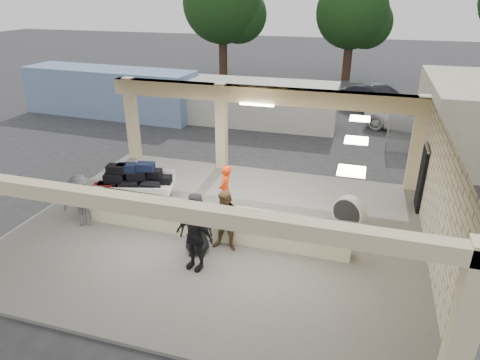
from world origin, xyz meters
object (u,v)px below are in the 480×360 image
(baggage_handler, at_px, (225,191))
(passenger_b, at_px, (194,237))
(drum_fan, at_px, (349,212))
(container_white, at_px, (234,102))
(container_blue, at_px, (110,92))
(passenger_a, at_px, (227,221))
(passenger_c, at_px, (81,200))
(passenger_d, at_px, (196,224))
(car_dark, at_px, (377,99))
(car_white_a, at_px, (418,118))
(baggage_counter, at_px, (212,222))
(luggage_cart, at_px, (133,182))

(baggage_handler, distance_m, passenger_b, 2.99)
(drum_fan, relative_size, container_white, 0.10)
(container_blue, bearing_deg, passenger_a, -43.98)
(passenger_b, height_order, container_blue, container_blue)
(passenger_a, bearing_deg, baggage_handler, 109.38)
(passenger_a, bearing_deg, passenger_c, 179.46)
(passenger_d, xyz_separation_m, car_dark, (4.63, 17.28, -0.20))
(baggage_handler, distance_m, passenger_a, 2.05)
(drum_fan, xyz_separation_m, car_white_a, (2.75, 11.56, 0.04))
(passenger_c, xyz_separation_m, passenger_d, (3.94, -0.43, 0.05))
(baggage_handler, xyz_separation_m, container_white, (-2.97, 10.38, 0.25))
(baggage_handler, bearing_deg, car_white_a, 152.65)
(passenger_a, xyz_separation_m, container_blue, (-11.13, 11.90, 0.35))
(baggage_handler, xyz_separation_m, passenger_d, (-0.04, -2.33, 0.05))
(baggage_counter, height_order, car_white_a, car_white_a)
(passenger_c, bearing_deg, passenger_a, -26.08)
(baggage_counter, distance_m, luggage_cart, 3.50)
(baggage_handler, distance_m, passenger_d, 2.33)
(passenger_d, bearing_deg, baggage_counter, 66.68)
(passenger_d, relative_size, container_blue, 0.17)
(passenger_b, xyz_separation_m, container_blue, (-10.61, 12.96, 0.31))
(passenger_a, relative_size, passenger_d, 0.99)
(passenger_c, xyz_separation_m, car_white_a, (10.61, 13.64, -0.22))
(baggage_handler, xyz_separation_m, passenger_a, (0.69, -1.93, 0.04))
(car_white_a, xyz_separation_m, car_dark, (-2.04, 3.22, 0.08))
(luggage_cart, relative_size, container_white, 0.26)
(drum_fan, relative_size, car_dark, 0.23)
(drum_fan, relative_size, container_blue, 0.11)
(passenger_a, distance_m, passenger_d, 0.84)
(baggage_counter, height_order, car_dark, car_dark)
(baggage_handler, distance_m, container_white, 10.80)
(passenger_d, bearing_deg, container_blue, 113.61)
(car_white_a, bearing_deg, passenger_a, 173.50)
(baggage_handler, bearing_deg, baggage_counter, 4.73)
(luggage_cart, bearing_deg, container_blue, 110.56)
(luggage_cart, bearing_deg, baggage_handler, -11.40)
(baggage_handler, distance_m, container_blue, 14.44)
(baggage_counter, relative_size, luggage_cart, 2.88)
(passenger_c, bearing_deg, container_blue, 92.77)
(passenger_b, distance_m, passenger_d, 0.69)
(container_blue, bearing_deg, container_white, 6.06)
(luggage_cart, relative_size, passenger_c, 1.68)
(passenger_a, distance_m, passenger_c, 4.67)
(luggage_cart, bearing_deg, baggage_counter, -35.24)
(passenger_a, xyz_separation_m, passenger_d, (-0.73, -0.40, 0.01))
(passenger_d, bearing_deg, drum_fan, 15.97)
(baggage_counter, bearing_deg, container_blue, 132.73)
(passenger_b, relative_size, car_white_a, 0.37)
(drum_fan, xyz_separation_m, car_dark, (0.71, 14.78, 0.12))
(baggage_counter, bearing_deg, passenger_b, -86.30)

